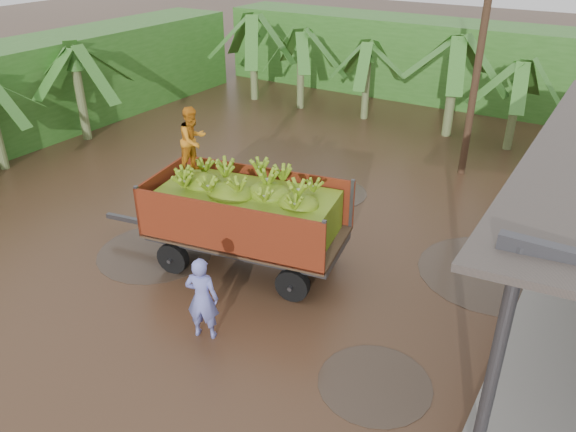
# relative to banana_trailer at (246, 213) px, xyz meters

# --- Properties ---
(ground) EXTENTS (100.00, 100.00, 0.00)m
(ground) POSITION_rel_banana_trailer_xyz_m (1.19, 0.91, -1.44)
(ground) COLOR black
(ground) RESTS_ON ground
(hedge_north) EXTENTS (22.00, 3.00, 3.60)m
(hedge_north) POSITION_rel_banana_trailer_xyz_m (-0.81, 16.91, 0.36)
(hedge_north) COLOR #2D661E
(hedge_north) RESTS_ON ground
(hedge_west) EXTENTS (3.00, 18.00, 3.60)m
(hedge_west) POSITION_rel_banana_trailer_xyz_m (-12.81, 4.91, 0.36)
(hedge_west) COLOR #2D661E
(hedge_west) RESTS_ON ground
(banana_trailer) EXTENTS (6.69, 3.11, 3.83)m
(banana_trailer) POSITION_rel_banana_trailer_xyz_m (0.00, 0.00, 0.00)
(banana_trailer) COLOR #982E15
(banana_trailer) RESTS_ON ground
(man_blue) EXTENTS (0.80, 0.66, 1.88)m
(man_blue) POSITION_rel_banana_trailer_xyz_m (0.85, -2.72, -0.50)
(man_blue) COLOR #7178CE
(man_blue) RESTS_ON ground
(utility_pole) EXTENTS (1.20, 0.24, 7.77)m
(utility_pole) POSITION_rel_banana_trailer_xyz_m (2.90, 8.56, 2.50)
(utility_pole) COLOR #47301E
(utility_pole) RESTS_ON ground
(banana_plants) EXTENTS (24.22, 20.42, 4.07)m
(banana_plants) POSITION_rel_banana_trailer_xyz_m (-4.06, 7.34, 0.37)
(banana_plants) COLOR #2D661E
(banana_plants) RESTS_ON ground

